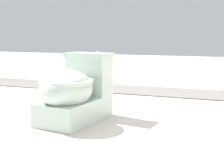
# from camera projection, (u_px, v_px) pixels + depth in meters

# --- Properties ---
(ground_plane) EXTENTS (14.00, 14.00, 0.00)m
(ground_plane) POSITION_uv_depth(u_px,v_px,m) (63.00, 114.00, 2.56)
(ground_plane) COLOR #B7B2A8
(gravel_strip) EXTENTS (0.56, 8.00, 0.01)m
(gravel_strip) POSITION_uv_depth(u_px,v_px,m) (154.00, 91.00, 3.55)
(gravel_strip) COLOR #605B56
(gravel_strip) RESTS_ON ground
(toilet) EXTENTS (0.68, 0.46, 0.52)m
(toilet) POSITION_uv_depth(u_px,v_px,m) (74.00, 92.00, 2.34)
(toilet) COLOR #B2C6B7
(toilet) RESTS_ON ground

